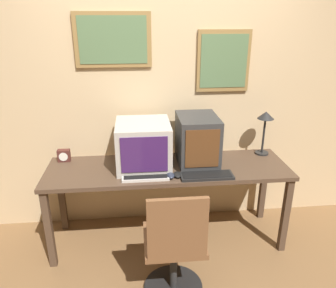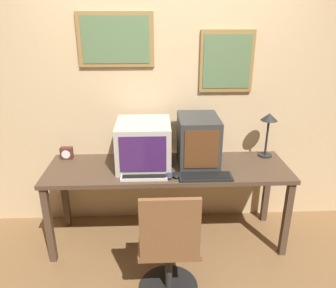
# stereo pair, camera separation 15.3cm
# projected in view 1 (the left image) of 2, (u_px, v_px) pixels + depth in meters

# --- Properties ---
(wall_back) EXTENTS (8.00, 0.08, 2.60)m
(wall_back) POSITION_uv_depth(u_px,v_px,m) (164.00, 95.00, 3.06)
(wall_back) COLOR #D1B284
(wall_back) RESTS_ON ground_plane
(desk) EXTENTS (2.12, 0.62, 0.76)m
(desk) POSITION_uv_depth(u_px,v_px,m) (168.00, 175.00, 2.90)
(desk) COLOR #4C3828
(desk) RESTS_ON ground_plane
(monitor_left) EXTENTS (0.46, 0.49, 0.40)m
(monitor_left) POSITION_uv_depth(u_px,v_px,m) (143.00, 145.00, 2.83)
(monitor_left) COLOR #B7B2A8
(monitor_left) RESTS_ON desk
(monitor_right) EXTENTS (0.34, 0.46, 0.43)m
(monitor_right) POSITION_uv_depth(u_px,v_px,m) (197.00, 140.00, 2.88)
(monitor_right) COLOR #333333
(monitor_right) RESTS_ON desk
(keyboard_main) EXTENTS (0.38, 0.14, 0.03)m
(keyboard_main) POSITION_uv_depth(u_px,v_px,m) (145.00, 177.00, 2.67)
(keyboard_main) COLOR beige
(keyboard_main) RESTS_ON desk
(keyboard_side) EXTENTS (0.43, 0.15, 0.03)m
(keyboard_side) POSITION_uv_depth(u_px,v_px,m) (207.00, 176.00, 2.69)
(keyboard_side) COLOR black
(keyboard_side) RESTS_ON desk
(mouse_near_keyboard) EXTENTS (0.06, 0.11, 0.03)m
(mouse_near_keyboard) POSITION_uv_depth(u_px,v_px,m) (177.00, 175.00, 2.70)
(mouse_near_keyboard) COLOR black
(mouse_near_keyboard) RESTS_ON desk
(mouse_far_corner) EXTENTS (0.06, 0.11, 0.04)m
(mouse_far_corner) POSITION_uv_depth(u_px,v_px,m) (171.00, 175.00, 2.68)
(mouse_far_corner) COLOR #282D3D
(mouse_far_corner) RESTS_ON desk
(desk_clock) EXTENTS (0.11, 0.07, 0.11)m
(desk_clock) POSITION_uv_depth(u_px,v_px,m) (64.00, 156.00, 2.97)
(desk_clock) COLOR #4C231E
(desk_clock) RESTS_ON desk
(desk_lamp) EXTENTS (0.15, 0.15, 0.42)m
(desk_lamp) POSITION_uv_depth(u_px,v_px,m) (265.00, 122.00, 3.03)
(desk_lamp) COLOR black
(desk_lamp) RESTS_ON desk
(office_chair) EXTENTS (0.46, 0.46, 0.93)m
(office_chair) POSITION_uv_depth(u_px,v_px,m) (175.00, 251.00, 2.36)
(office_chair) COLOR black
(office_chair) RESTS_ON ground_plane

